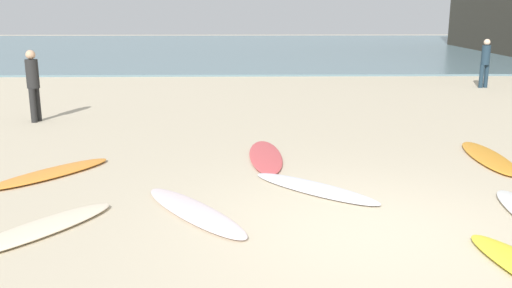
{
  "coord_description": "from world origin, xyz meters",
  "views": [
    {
      "loc": [
        -1.4,
        -5.77,
        2.43
      ],
      "look_at": [
        -1.22,
        3.1,
        0.3
      ],
      "focal_mm": 38.14,
      "sensor_mm": 36.0,
      "label": 1
    }
  ],
  "objects_px": {
    "surfboard_7": "(314,188)",
    "beachgoer_mid": "(33,82)",
    "surfboard_6": "(39,229)",
    "beachgoer_near": "(485,61)",
    "surfboard_0": "(488,157)",
    "surfboard_8": "(52,173)",
    "surfboard_2": "(194,211)",
    "surfboard_4": "(266,156)"
  },
  "relations": [
    {
      "from": "surfboard_7",
      "to": "beachgoer_mid",
      "type": "relative_size",
      "value": 1.29
    },
    {
      "from": "surfboard_2",
      "to": "beachgoer_near",
      "type": "distance_m",
      "value": 14.61
    },
    {
      "from": "beachgoer_near",
      "to": "surfboard_0",
      "type": "bearing_deg",
      "value": 48.59
    },
    {
      "from": "surfboard_6",
      "to": "surfboard_7",
      "type": "relative_size",
      "value": 0.95
    },
    {
      "from": "surfboard_7",
      "to": "surfboard_8",
      "type": "xyz_separation_m",
      "value": [
        -3.96,
        0.8,
        0.01
      ]
    },
    {
      "from": "surfboard_2",
      "to": "surfboard_7",
      "type": "distance_m",
      "value": 1.85
    },
    {
      "from": "surfboard_2",
      "to": "surfboard_8",
      "type": "bearing_deg",
      "value": -71.22
    },
    {
      "from": "beachgoer_mid",
      "to": "surfboard_6",
      "type": "bearing_deg",
      "value": 27.5
    },
    {
      "from": "surfboard_2",
      "to": "beachgoer_mid",
      "type": "height_order",
      "value": "beachgoer_mid"
    },
    {
      "from": "surfboard_6",
      "to": "beachgoer_near",
      "type": "relative_size",
      "value": 1.24
    },
    {
      "from": "surfboard_4",
      "to": "surfboard_7",
      "type": "bearing_deg",
      "value": 107.76
    },
    {
      "from": "surfboard_6",
      "to": "surfboard_2",
      "type": "bearing_deg",
      "value": 53.22
    },
    {
      "from": "surfboard_7",
      "to": "beachgoer_mid",
      "type": "distance_m",
      "value": 7.81
    },
    {
      "from": "surfboard_8",
      "to": "beachgoer_near",
      "type": "bearing_deg",
      "value": 79.2
    },
    {
      "from": "surfboard_8",
      "to": "surfboard_0",
      "type": "bearing_deg",
      "value": 43.38
    },
    {
      "from": "surfboard_4",
      "to": "surfboard_6",
      "type": "xyz_separation_m",
      "value": [
        -2.71,
        -3.23,
        0.01
      ]
    },
    {
      "from": "surfboard_2",
      "to": "surfboard_6",
      "type": "distance_m",
      "value": 1.8
    },
    {
      "from": "beachgoer_near",
      "to": "beachgoer_mid",
      "type": "relative_size",
      "value": 0.99
    },
    {
      "from": "surfboard_4",
      "to": "beachgoer_near",
      "type": "height_order",
      "value": "beachgoer_near"
    },
    {
      "from": "surfboard_0",
      "to": "surfboard_4",
      "type": "bearing_deg",
      "value": 2.13
    },
    {
      "from": "surfboard_6",
      "to": "beachgoer_mid",
      "type": "xyz_separation_m",
      "value": [
        -2.47,
        6.6,
        0.87
      ]
    },
    {
      "from": "surfboard_7",
      "to": "beachgoer_near",
      "type": "distance_m",
      "value": 12.95
    },
    {
      "from": "surfboard_6",
      "to": "surfboard_7",
      "type": "xyz_separation_m",
      "value": [
        3.33,
        1.45,
        -0.01
      ]
    },
    {
      "from": "surfboard_0",
      "to": "beachgoer_near",
      "type": "xyz_separation_m",
      "value": [
        3.87,
        9.21,
        0.86
      ]
    },
    {
      "from": "surfboard_0",
      "to": "surfboard_8",
      "type": "relative_size",
      "value": 1.1
    },
    {
      "from": "surfboard_0",
      "to": "beachgoer_mid",
      "type": "relative_size",
      "value": 1.39
    },
    {
      "from": "beachgoer_mid",
      "to": "surfboard_2",
      "type": "bearing_deg",
      "value": 41.67
    },
    {
      "from": "surfboard_0",
      "to": "surfboard_6",
      "type": "distance_m",
      "value": 7.2
    },
    {
      "from": "surfboard_7",
      "to": "beachgoer_near",
      "type": "bearing_deg",
      "value": 10.35
    },
    {
      "from": "surfboard_7",
      "to": "surfboard_8",
      "type": "distance_m",
      "value": 4.04
    },
    {
      "from": "surfboard_0",
      "to": "surfboard_2",
      "type": "distance_m",
      "value": 5.42
    },
    {
      "from": "surfboard_7",
      "to": "beachgoer_near",
      "type": "xyz_separation_m",
      "value": [
        7.06,
        10.82,
        0.86
      ]
    },
    {
      "from": "surfboard_4",
      "to": "surfboard_6",
      "type": "height_order",
      "value": "surfboard_6"
    },
    {
      "from": "surfboard_6",
      "to": "surfboard_7",
      "type": "distance_m",
      "value": 3.63
    },
    {
      "from": "surfboard_6",
      "to": "beachgoer_near",
      "type": "bearing_deg",
      "value": 85.08
    },
    {
      "from": "surfboard_4",
      "to": "beachgoer_near",
      "type": "relative_size",
      "value": 1.4
    },
    {
      "from": "surfboard_2",
      "to": "surfboard_6",
      "type": "relative_size",
      "value": 1.1
    },
    {
      "from": "beachgoer_mid",
      "to": "surfboard_7",
      "type": "bearing_deg",
      "value": 55.38
    },
    {
      "from": "surfboard_2",
      "to": "surfboard_6",
      "type": "xyz_separation_m",
      "value": [
        -1.72,
        -0.55,
        0.01
      ]
    },
    {
      "from": "surfboard_2",
      "to": "surfboard_8",
      "type": "xyz_separation_m",
      "value": [
        -2.35,
        1.7,
        0.01
      ]
    },
    {
      "from": "surfboard_7",
      "to": "beachgoer_mid",
      "type": "xyz_separation_m",
      "value": [
        -5.8,
        5.16,
        0.88
      ]
    },
    {
      "from": "surfboard_0",
      "to": "surfboard_6",
      "type": "height_order",
      "value": "surfboard_6"
    }
  ]
}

